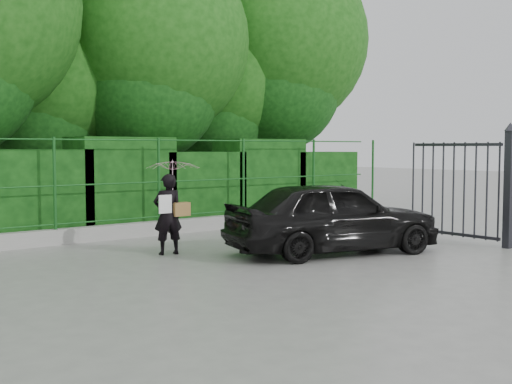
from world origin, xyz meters
TOP-DOWN VIEW (x-y plane):
  - ground at (0.00, 0.00)m, footprint 80.00×80.00m
  - kerb at (0.00, 4.50)m, footprint 14.00×0.25m
  - fence at (0.22, 4.50)m, footprint 14.13×0.06m
  - hedge at (-0.16, 5.50)m, footprint 14.20×1.20m
  - trees at (1.14, 7.74)m, footprint 17.10×6.15m
  - gate at (4.60, -0.72)m, footprint 0.22×2.33m
  - woman at (-0.65, 2.20)m, footprint 0.94×0.96m
  - car at (1.61, 0.44)m, footprint 4.15×2.51m

SIDE VIEW (x-z plane):
  - ground at x=0.00m, z-range 0.00..0.00m
  - kerb at x=0.00m, z-range 0.00..0.30m
  - car at x=1.61m, z-range 0.00..1.32m
  - hedge at x=-0.16m, z-range -0.13..2.12m
  - woman at x=-0.65m, z-range 0.28..1.97m
  - gate at x=4.60m, z-range 0.01..2.37m
  - fence at x=0.22m, z-range 0.30..2.10m
  - trees at x=1.14m, z-range 0.58..8.66m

